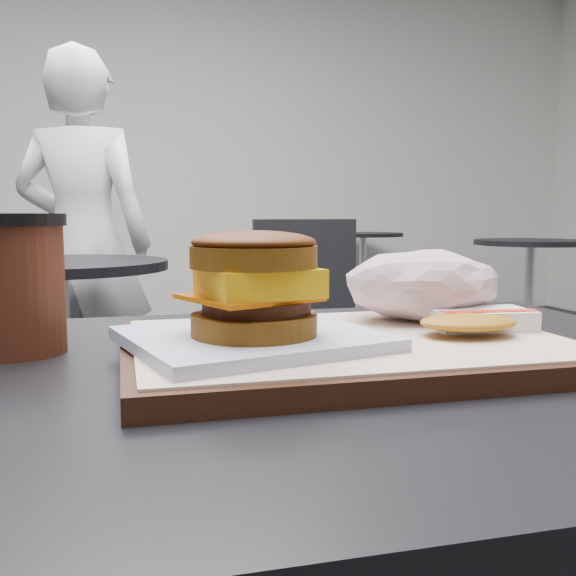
# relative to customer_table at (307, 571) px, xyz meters

# --- Properties ---
(customer_table) EXTENTS (0.80, 0.60, 0.77)m
(customer_table) POSITION_rel_customer_table_xyz_m (0.00, 0.00, 0.00)
(customer_table) COLOR #A5A5AA
(customer_table) RESTS_ON ground
(serving_tray) EXTENTS (0.38, 0.28, 0.02)m
(serving_tray) POSITION_rel_customer_table_xyz_m (0.04, 0.01, 0.20)
(serving_tray) COLOR black
(serving_tray) RESTS_ON customer_table
(breakfast_sandwich) EXTENTS (0.23, 0.21, 0.09)m
(breakfast_sandwich) POSITION_rel_customer_table_xyz_m (-0.05, -0.01, 0.24)
(breakfast_sandwich) COLOR white
(breakfast_sandwich) RESTS_ON serving_tray
(hash_brown) EXTENTS (0.12, 0.09, 0.02)m
(hash_brown) POSITION_rel_customer_table_xyz_m (0.16, 0.00, 0.22)
(hash_brown) COLOR white
(hash_brown) RESTS_ON serving_tray
(crumpled_wrapper) EXTENTS (0.16, 0.12, 0.07)m
(crumpled_wrapper) POSITION_rel_customer_table_xyz_m (0.14, 0.08, 0.24)
(crumpled_wrapper) COLOR white
(crumpled_wrapper) RESTS_ON serving_tray
(coffee_cup) EXTENTS (0.09, 0.09, 0.13)m
(coffee_cup) POSITION_rel_customer_table_xyz_m (-0.24, 0.11, 0.25)
(coffee_cup) COLOR #421A10
(coffee_cup) RESTS_ON customer_table
(neighbor_table) EXTENTS (0.70, 0.70, 0.75)m
(neighbor_table) POSITION_rel_customer_table_xyz_m (-0.35, 1.65, -0.03)
(neighbor_table) COLOR black
(neighbor_table) RESTS_ON ground
(napkin) EXTENTS (0.17, 0.17, 0.00)m
(napkin) POSITION_rel_customer_table_xyz_m (-0.48, 1.62, 0.17)
(napkin) COLOR white
(napkin) RESTS_ON neighbor_table
(neighbor_chair) EXTENTS (0.61, 0.43, 0.88)m
(neighbor_chair) POSITION_rel_customer_table_xyz_m (0.40, 1.81, -0.07)
(neighbor_chair) COLOR #9A9A9E
(neighbor_chair) RESTS_ON ground
(patron) EXTENTS (0.66, 0.54, 1.55)m
(patron) POSITION_rel_customer_table_xyz_m (-0.30, 2.25, 0.19)
(patron) COLOR silver
(patron) RESTS_ON ground
(bg_table_near) EXTENTS (0.66, 0.66, 0.75)m
(bg_table_near) POSITION_rel_customer_table_xyz_m (2.20, 2.80, -0.02)
(bg_table_near) COLOR black
(bg_table_near) RESTS_ON ground
(bg_table_far) EXTENTS (0.66, 0.66, 0.75)m
(bg_table_far) POSITION_rel_customer_table_xyz_m (1.80, 4.50, -0.02)
(bg_table_far) COLOR black
(bg_table_far) RESTS_ON ground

